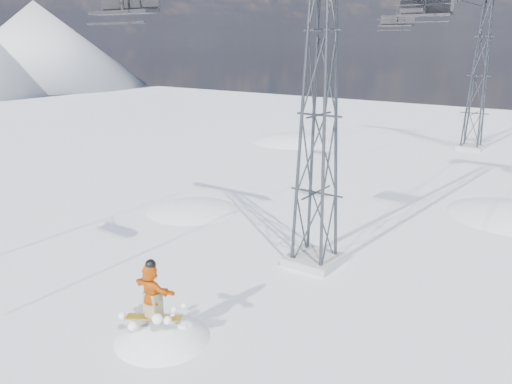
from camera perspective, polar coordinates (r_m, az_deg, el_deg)
ground at (r=13.74m, az=-13.69°, el=-18.73°), size 120.00×120.00×0.00m
snow_terrain at (r=35.95m, az=8.39°, el=-12.49°), size 39.00×37.00×22.00m
lift_tower_near at (r=17.25m, az=7.21°, el=8.62°), size 5.20×1.80×11.43m
lift_tower_far at (r=40.98m, az=24.15°, el=11.99°), size 5.20×1.80×11.43m
lift_chair_near at (r=13.49m, az=-14.82°, el=20.16°), size 2.07×0.60×2.57m
lift_chair_mid at (r=19.47m, az=18.75°, el=19.18°), size 1.89×0.54×2.34m
lift_chair_far at (r=29.84m, az=15.76°, el=18.21°), size 1.93×0.56×2.40m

